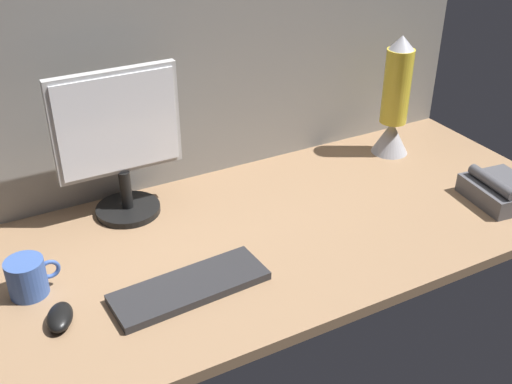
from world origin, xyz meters
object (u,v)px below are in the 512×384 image
Objects in this scene: desk_phone at (500,191)px; keyboard at (190,287)px; lava_lamp at (395,106)px; mug_ceramic_blue at (27,277)px; monitor at (119,140)px; mouse at (60,317)px.

keyboard is at bearing 177.32° from desk_phone.
lava_lamp reaches higher than keyboard.
monitor is at bearing 37.61° from mug_ceramic_blue.
desk_phone is at bearing -6.01° from keyboard.
monitor is 108.96cm from desk_phone.
mouse reaches higher than keyboard.
mug_ceramic_blue reaches higher than keyboard.
mug_ceramic_blue is at bearing 149.95° from keyboard.
mouse is 0.46× the size of desk_phone.
mug_ceramic_blue is 130.28cm from desk_phone.
keyboard is 29.50cm from mouse.
monitor is 89.60cm from lava_lamp.
desk_phone is (7.99, -40.11, -13.39)cm from lava_lamp.
monitor reaches higher than mouse.
desk_phone is at bearing -24.95° from monitor.
mouse is at bearing -126.05° from monitor.
mug_ceramic_blue is 0.31× the size of lava_lamp.
mug_ceramic_blue is at bearing 170.65° from desk_phone.
desk_phone is at bearing -9.35° from mug_ceramic_blue.
lava_lamp reaches higher than mouse.
keyboard is 0.94× the size of lava_lamp.
desk_phone is (128.55, -21.16, -1.41)cm from mug_ceramic_blue.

